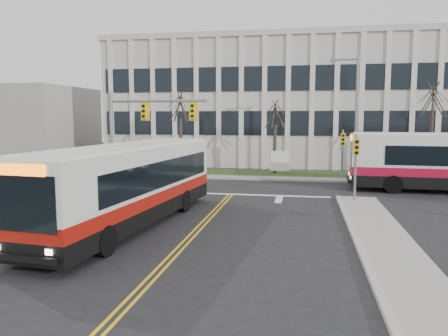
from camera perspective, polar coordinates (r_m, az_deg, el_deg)
ground at (r=19.11m, az=-3.12°, el=-7.70°), size 120.00×120.00×0.00m
sidewalk_east at (r=14.17m, az=23.27°, el=-13.12°), size 2.00×26.00×0.14m
sidewalk_cross at (r=33.53m, az=11.38°, el=-1.48°), size 44.00×1.60×0.14m
building_lawn at (r=36.31m, az=11.31°, el=-0.88°), size 44.00×5.00×0.12m
office_building at (r=48.02m, az=11.24°, el=8.03°), size 40.00×16.00×12.00m
building_annex at (r=53.44m, az=-24.35°, el=5.27°), size 12.00×12.00×8.00m
mast_arm_signal at (r=27.06m, az=-11.29°, el=5.52°), size 6.11×0.38×6.20m
signal_pole_near at (r=25.16m, az=16.85°, el=1.28°), size 0.34×0.39×3.80m
signal_pole_far at (r=33.60m, az=15.23°, el=2.61°), size 0.34×0.39×3.80m
streetlight at (r=34.40m, az=16.64°, el=7.14°), size 2.15×0.25×9.20m
directory_sign at (r=35.72m, az=7.35°, el=0.87°), size 1.50×0.12×2.00m
tree_left at (r=37.46m, az=-5.73°, el=7.81°), size 1.80×1.80×7.70m
tree_mid at (r=36.27m, az=6.70°, el=6.84°), size 1.80×1.80×6.82m
tree_right at (r=37.29m, az=25.61°, el=7.81°), size 1.80×1.80×8.25m
bus_main at (r=19.48m, az=-12.30°, el=-2.35°), size 4.12×13.25×3.47m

